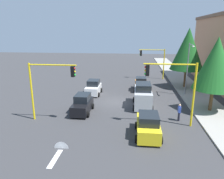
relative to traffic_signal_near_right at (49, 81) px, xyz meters
The scene contains 15 objects.
ground_plane 9.16m from the traffic_signal_near_right, 136.55° to the left, with size 120.00×120.00×0.00m, color #353538.
sidewalk_kerb 19.95m from the traffic_signal_near_right, 124.20° to the left, with size 80.00×4.00×0.15m, color gray.
lane_arrow_near 7.30m from the traffic_signal_near_right, 25.95° to the left, with size 2.40×1.10×1.10m.
traffic_signal_near_right is the anchor object (origin of this frame).
traffic_signal_near_left 11.40m from the traffic_signal_near_right, 90.00° to the left, with size 0.36×4.59×5.82m.
traffic_signal_far_left 22.99m from the traffic_signal_near_right, 150.45° to the left, with size 0.36×4.59×5.41m.
street_lamp_curbside 17.72m from the traffic_signal_near_right, 122.85° to the left, with size 2.15×0.28×7.00m.
tree_roadside_near 16.72m from the traffic_signal_near_right, 103.88° to the left, with size 4.34×4.34×7.93m.
tree_roadside_mid 21.11m from the traffic_signal_near_right, 131.75° to the left, with size 4.88×4.88×8.96m.
delivery_van_silver 10.56m from the traffic_signal_near_right, 118.69° to the left, with size 4.80×2.22×2.77m.
car_orange 15.13m from the traffic_signal_near_right, 142.96° to the left, with size 3.72×1.98×1.98m.
car_white 9.93m from the traffic_signal_near_right, 165.50° to the left, with size 3.63×2.04×1.98m.
car_black 4.58m from the traffic_signal_near_right, 132.38° to the left, with size 3.98×1.95×1.98m.
car_yellow 9.92m from the traffic_signal_near_right, 75.90° to the left, with size 4.00×2.12×1.98m.
pedestrian_crossing 12.75m from the traffic_signal_near_right, 95.20° to the left, with size 0.40×0.24×1.70m.
Camera 1 is at (24.33, 2.19, 8.35)m, focal length 33.59 mm.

